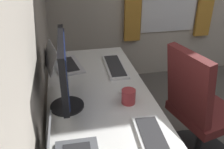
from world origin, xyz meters
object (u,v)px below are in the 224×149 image
object	(u,v)px
keyboard_spare	(115,66)
mouse_spare	(127,90)
keyboard_main	(155,143)
laptop_leftmost	(61,62)
office_chair	(198,115)
monitor_primary	(64,70)
coffee_mug	(128,96)

from	to	relation	value
keyboard_spare	mouse_spare	bearing A→B (deg)	179.77
keyboard_main	mouse_spare	world-z (taller)	mouse_spare
laptop_leftmost	office_chair	bearing A→B (deg)	-116.02
monitor_primary	mouse_spare	size ratio (longest dim) A/B	5.01
keyboard_main	monitor_primary	bearing A→B (deg)	44.01
keyboard_main	coffee_mug	bearing A→B (deg)	4.44
keyboard_spare	coffee_mug	bearing A→B (deg)	177.05
keyboard_main	mouse_spare	size ratio (longest dim) A/B	4.13
keyboard_spare	mouse_spare	size ratio (longest dim) A/B	4.07
mouse_spare	office_chair	size ratio (longest dim) A/B	0.11
laptop_leftmost	office_chair	size ratio (longest dim) A/B	0.40
keyboard_main	keyboard_spare	bearing A→B (deg)	0.27
keyboard_spare	office_chair	size ratio (longest dim) A/B	0.44
keyboard_spare	mouse_spare	xyz separation A→B (m)	(-0.38, 0.00, 0.01)
laptop_leftmost	keyboard_main	distance (m)	1.05
monitor_primary	keyboard_main	bearing A→B (deg)	-135.99
mouse_spare	coffee_mug	xyz separation A→B (m)	(-0.11, 0.02, 0.03)
keyboard_main	office_chair	world-z (taller)	office_chair
mouse_spare	coffee_mug	bearing A→B (deg)	167.86
keyboard_main	keyboard_spare	xyz separation A→B (m)	(0.87, 0.00, 0.00)
laptop_leftmost	office_chair	distance (m)	1.12
mouse_spare	office_chair	xyz separation A→B (m)	(0.00, -0.55, -0.29)
laptop_leftmost	mouse_spare	distance (m)	0.63
keyboard_spare	mouse_spare	distance (m)	0.38
monitor_primary	office_chair	size ratio (longest dim) A/B	0.54
monitor_primary	office_chair	xyz separation A→B (m)	(0.08, -0.94, -0.52)
mouse_spare	keyboard_main	bearing A→B (deg)	-179.35
keyboard_main	coffee_mug	size ratio (longest dim) A/B	3.43
laptop_leftmost	mouse_spare	bearing A→B (deg)	-138.91
monitor_primary	mouse_spare	xyz separation A→B (m)	(0.08, -0.39, -0.23)
keyboard_main	office_chair	size ratio (longest dim) A/B	0.44
keyboard_spare	coffee_mug	distance (m)	0.49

